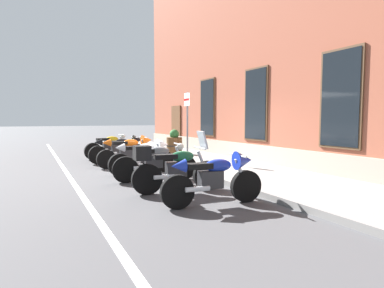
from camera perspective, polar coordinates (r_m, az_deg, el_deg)
The scene contains 13 objects.
ground_plane at distance 9.85m, azimuth -2.04°, elevation -4.79°, with size 140.00×140.00×0.00m, color #424244.
sidewalk at distance 10.52m, azimuth 5.15°, elevation -3.85°, with size 26.20×2.90×0.13m, color slate.
lane_stripe at distance 9.00m, azimuth -20.96°, elevation -5.95°, with size 26.20×0.12×0.01m, color silver.
brick_pub_facade at distance 13.67m, azimuth 21.48°, elevation 19.84°, with size 20.20×5.65×10.57m.
motorcycle_yellow_naked at distance 13.15m, azimuth -14.53°, elevation -0.46°, with size 0.62×2.03×0.97m.
motorcycle_black_sport at distance 11.80m, azimuth -12.60°, elevation -0.66°, with size 0.62×2.20×1.00m.
motorcycle_orange_sport at distance 10.67m, azimuth -11.05°, elevation -1.04°, with size 0.62×2.07×1.06m.
motorcycle_white_sport at distance 9.31m, azimuth -8.45°, elevation -1.93°, with size 0.62×2.03×1.01m.
motorcycle_grey_naked at distance 8.17m, azimuth -6.44°, elevation -3.31°, with size 0.63×2.17×0.96m.
motorcycle_green_touring at distance 6.86m, azimuth -3.36°, elevation -4.19°, with size 0.63×2.04×1.33m.
motorcycle_blue_sport at distance 5.87m, azimuth 4.52°, elevation -5.77°, with size 0.62×2.00×0.99m.
parking_sign at distance 11.04m, azimuth -0.88°, elevation 4.94°, with size 0.36×0.07×2.39m.
barrel_planter at distance 13.43m, azimuth -3.20°, elevation 0.07°, with size 0.69×0.69×1.03m.
Camera 1 is at (8.81, -4.10, 1.59)m, focal length 29.60 mm.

